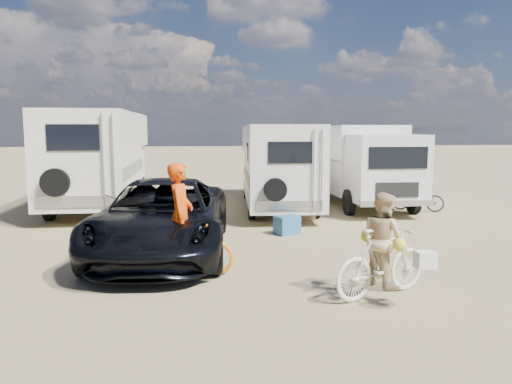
{
  "coord_description": "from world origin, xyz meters",
  "views": [
    {
      "loc": [
        -2.36,
        -9.54,
        2.66
      ],
      "look_at": [
        -1.01,
        1.07,
        1.3
      ],
      "focal_mm": 34.5,
      "sensor_mm": 36.0,
      "label": 1
    }
  ],
  "objects": [
    {
      "name": "ground",
      "position": [
        0.0,
        0.0,
        0.0
      ],
      "size": [
        140.0,
        140.0,
        0.0
      ],
      "primitive_type": "plane",
      "color": "#98855B",
      "rests_on": "ground"
    },
    {
      "name": "rv_main",
      "position": [
        0.47,
        6.95,
        1.4
      ],
      "size": [
        2.67,
        7.4,
        2.8
      ],
      "primitive_type": null,
      "rotation": [
        0.0,
        0.0,
        -0.07
      ],
      "color": "white",
      "rests_on": "ground"
    },
    {
      "name": "rv_left",
      "position": [
        -5.48,
        7.56,
        1.61
      ],
      "size": [
        2.48,
        7.2,
        3.22
      ],
      "primitive_type": null,
      "rotation": [
        0.0,
        0.0,
        -0.0
      ],
      "color": "beige",
      "rests_on": "ground"
    },
    {
      "name": "box_truck",
      "position": [
        3.52,
        6.9,
        1.4
      ],
      "size": [
        2.41,
        5.95,
        2.81
      ],
      "primitive_type": null,
      "rotation": [
        0.0,
        0.0,
        -0.01
      ],
      "color": "silver",
      "rests_on": "ground"
    },
    {
      "name": "dark_suv",
      "position": [
        -3.03,
        1.0,
        0.8
      ],
      "size": [
        3.1,
        5.92,
        1.59
      ],
      "primitive_type": "imported",
      "rotation": [
        0.0,
        0.0,
        -0.08
      ],
      "color": "black",
      "rests_on": "ground"
    },
    {
      "name": "bike_man",
      "position": [
        -2.61,
        -0.64,
        0.51
      ],
      "size": [
        2.0,
        0.93,
        1.01
      ],
      "primitive_type": "imported",
      "rotation": [
        0.0,
        0.0,
        1.43
      ],
      "color": "orange",
      "rests_on": "ground"
    },
    {
      "name": "bike_woman",
      "position": [
        0.6,
        -2.23,
        0.56
      ],
      "size": [
        1.93,
        1.23,
        1.13
      ],
      "primitive_type": "imported",
      "rotation": [
        0.0,
        0.0,
        1.98
      ],
      "color": "beige",
      "rests_on": "ground"
    },
    {
      "name": "rider_man",
      "position": [
        -2.61,
        -0.64,
        0.95
      ],
      "size": [
        0.54,
        0.75,
        1.89
      ],
      "primitive_type": "imported",
      "rotation": [
        0.0,
        0.0,
        1.43
      ],
      "color": "#D94008",
      "rests_on": "ground"
    },
    {
      "name": "rider_woman",
      "position": [
        0.6,
        -2.23,
        0.75
      ],
      "size": [
        0.82,
        0.9,
        1.51
      ],
      "primitive_type": "imported",
      "rotation": [
        0.0,
        0.0,
        1.98
      ],
      "color": "tan",
      "rests_on": "ground"
    },
    {
      "name": "bike_parked",
      "position": [
        4.93,
        5.63,
        0.44
      ],
      "size": [
        1.72,
        1.41,
        0.88
      ],
      "primitive_type": "imported",
      "rotation": [
        0.0,
        0.0,
        0.99
      ],
      "color": "#2A2C29",
      "rests_on": "ground"
    },
    {
      "name": "cooler",
      "position": [
        -0.01,
        2.62,
        0.23
      ],
      "size": [
        0.71,
        0.63,
        0.47
      ],
      "primitive_type": "cube",
      "rotation": [
        0.0,
        0.0,
        0.43
      ],
      "color": "#285E8D",
      "rests_on": "ground"
    },
    {
      "name": "crate",
      "position": [
        1.01,
        4.59,
        0.18
      ],
      "size": [
        0.53,
        0.53,
        0.35
      ],
      "primitive_type": "cube",
      "rotation": [
        0.0,
        0.0,
        -0.23
      ],
      "color": "#927554",
      "rests_on": "ground"
    }
  ]
}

